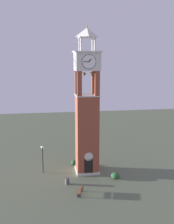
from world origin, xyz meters
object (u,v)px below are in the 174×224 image
(clock_tower, at_px, (87,114))
(park_bench, at_px, (81,190))
(trash_bin, at_px, (67,181))
(lamp_post, at_px, (43,154))

(clock_tower, relative_size, park_bench, 11.31)
(park_bench, height_order, trash_bin, park_bench)
(clock_tower, height_order, park_bench, clock_tower)
(park_bench, distance_m, trash_bin, 3.04)
(lamp_post, relative_size, trash_bin, 4.61)
(trash_bin, bearing_deg, park_bench, -64.86)
(clock_tower, distance_m, lamp_post, 7.81)
(clock_tower, bearing_deg, park_bench, -104.75)
(park_bench, height_order, lamp_post, lamp_post)
(clock_tower, distance_m, trash_bin, 8.68)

